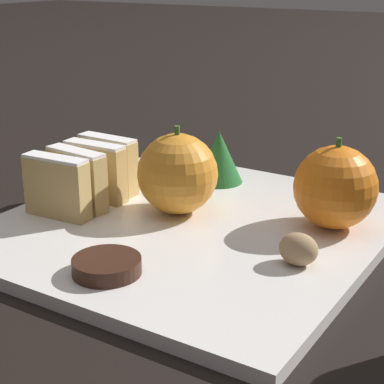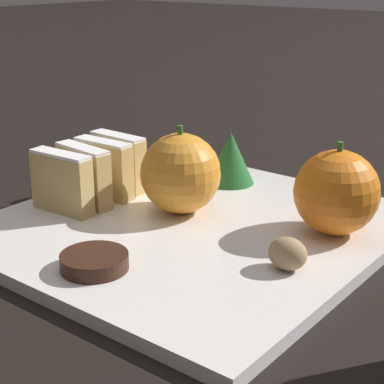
{
  "view_description": "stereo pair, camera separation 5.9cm",
  "coord_description": "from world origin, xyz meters",
  "px_view_note": "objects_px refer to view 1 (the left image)",
  "views": [
    {
      "loc": [
        0.3,
        -0.47,
        0.24
      ],
      "look_at": [
        0.0,
        0.0,
        0.04
      ],
      "focal_mm": 60.0,
      "sensor_mm": 36.0,
      "label": 1
    },
    {
      "loc": [
        0.35,
        -0.44,
        0.24
      ],
      "look_at": [
        0.0,
        0.0,
        0.04
      ],
      "focal_mm": 60.0,
      "sensor_mm": 36.0,
      "label": 2
    }
  ],
  "objects_px": {
    "orange_near": "(178,174)",
    "walnut": "(298,249)",
    "chocolate_cookie": "(109,267)",
    "orange_far": "(335,187)"
  },
  "relations": [
    {
      "from": "chocolate_cookie",
      "to": "orange_near",
      "type": "bearing_deg",
      "value": 101.37
    },
    {
      "from": "orange_near",
      "to": "walnut",
      "type": "height_order",
      "value": "orange_near"
    },
    {
      "from": "walnut",
      "to": "chocolate_cookie",
      "type": "relative_size",
      "value": 0.59
    },
    {
      "from": "orange_near",
      "to": "walnut",
      "type": "relative_size",
      "value": 2.66
    },
    {
      "from": "orange_near",
      "to": "orange_far",
      "type": "xyz_separation_m",
      "value": [
        0.14,
        0.05,
        -0.0
      ]
    },
    {
      "from": "walnut",
      "to": "chocolate_cookie",
      "type": "bearing_deg",
      "value": -141.16
    },
    {
      "from": "orange_near",
      "to": "chocolate_cookie",
      "type": "relative_size",
      "value": 1.57
    },
    {
      "from": "orange_far",
      "to": "walnut",
      "type": "height_order",
      "value": "orange_far"
    },
    {
      "from": "orange_far",
      "to": "walnut",
      "type": "distance_m",
      "value": 0.09
    },
    {
      "from": "orange_near",
      "to": "walnut",
      "type": "distance_m",
      "value": 0.16
    }
  ]
}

